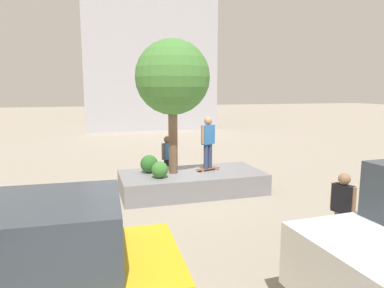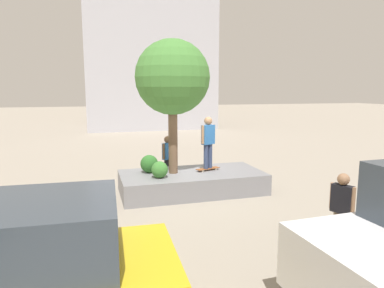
{
  "view_description": "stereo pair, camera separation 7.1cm",
  "coord_description": "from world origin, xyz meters",
  "px_view_note": "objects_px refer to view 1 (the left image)",
  "views": [
    {
      "loc": [
        2.84,
        10.29,
        3.19
      ],
      "look_at": [
        -0.19,
        0.19,
        1.53
      ],
      "focal_mm": 32.39,
      "sensor_mm": 36.0,
      "label": 1
    },
    {
      "loc": [
        2.77,
        10.31,
        3.19
      ],
      "look_at": [
        -0.19,
        0.19,
        1.53
      ],
      "focal_mm": 32.39,
      "sensor_mm": 36.0,
      "label": 2
    }
  ],
  "objects_px": {
    "plaza_tree": "(172,78)",
    "passerby_with_bag": "(343,205)",
    "skateboard": "(208,169)",
    "skateboarder": "(208,139)",
    "pedestrian_crossing": "(167,155)",
    "taxi_cab": "(4,285)",
    "planter_ledge": "(192,182)"
  },
  "relations": [
    {
      "from": "plaza_tree",
      "to": "passerby_with_bag",
      "type": "distance_m",
      "value": 5.87
    },
    {
      "from": "skateboard",
      "to": "passerby_with_bag",
      "type": "height_order",
      "value": "passerby_with_bag"
    },
    {
      "from": "skateboarder",
      "to": "pedestrian_crossing",
      "type": "distance_m",
      "value": 2.04
    },
    {
      "from": "taxi_cab",
      "to": "pedestrian_crossing",
      "type": "height_order",
      "value": "taxi_cab"
    },
    {
      "from": "skateboard",
      "to": "pedestrian_crossing",
      "type": "height_order",
      "value": "pedestrian_crossing"
    },
    {
      "from": "planter_ledge",
      "to": "taxi_cab",
      "type": "height_order",
      "value": "taxi_cab"
    },
    {
      "from": "planter_ledge",
      "to": "taxi_cab",
      "type": "distance_m",
      "value": 7.27
    },
    {
      "from": "skateboard",
      "to": "pedestrian_crossing",
      "type": "distance_m",
      "value": 1.91
    },
    {
      "from": "skateboard",
      "to": "taxi_cab",
      "type": "height_order",
      "value": "taxi_cab"
    },
    {
      "from": "plaza_tree",
      "to": "skateboarder",
      "type": "relative_size",
      "value": 2.46
    },
    {
      "from": "plaza_tree",
      "to": "taxi_cab",
      "type": "relative_size",
      "value": 0.95
    },
    {
      "from": "skateboard",
      "to": "plaza_tree",
      "type": "bearing_deg",
      "value": 0.25
    },
    {
      "from": "taxi_cab",
      "to": "pedestrian_crossing",
      "type": "xyz_separation_m",
      "value": [
        -3.64,
        -7.76,
        -0.08
      ]
    },
    {
      "from": "skateboard",
      "to": "taxi_cab",
      "type": "relative_size",
      "value": 0.19
    },
    {
      "from": "passerby_with_bag",
      "to": "taxi_cab",
      "type": "bearing_deg",
      "value": 13.98
    },
    {
      "from": "skateboarder",
      "to": "passerby_with_bag",
      "type": "xyz_separation_m",
      "value": [
        -1.25,
        4.67,
        -0.76
      ]
    },
    {
      "from": "skateboarder",
      "to": "taxi_cab",
      "type": "bearing_deg",
      "value": 53.09
    },
    {
      "from": "taxi_cab",
      "to": "skateboarder",
      "type": "bearing_deg",
      "value": -126.91
    },
    {
      "from": "pedestrian_crossing",
      "to": "passerby_with_bag",
      "type": "distance_m",
      "value": 6.68
    },
    {
      "from": "skateboard",
      "to": "planter_ledge",
      "type": "bearing_deg",
      "value": 12.04
    },
    {
      "from": "passerby_with_bag",
      "to": "skateboarder",
      "type": "bearing_deg",
      "value": -74.99
    },
    {
      "from": "pedestrian_crossing",
      "to": "plaza_tree",
      "type": "bearing_deg",
      "value": 83.72
    },
    {
      "from": "plaza_tree",
      "to": "passerby_with_bag",
      "type": "relative_size",
      "value": 2.62
    },
    {
      "from": "taxi_cab",
      "to": "pedestrian_crossing",
      "type": "bearing_deg",
      "value": -115.14
    },
    {
      "from": "skateboarder",
      "to": "skateboard",
      "type": "bearing_deg",
      "value": -90.0
    },
    {
      "from": "plaza_tree",
      "to": "taxi_cab",
      "type": "height_order",
      "value": "plaza_tree"
    },
    {
      "from": "pedestrian_crossing",
      "to": "passerby_with_bag",
      "type": "height_order",
      "value": "pedestrian_crossing"
    },
    {
      "from": "taxi_cab",
      "to": "passerby_with_bag",
      "type": "height_order",
      "value": "taxi_cab"
    },
    {
      "from": "planter_ledge",
      "to": "pedestrian_crossing",
      "type": "xyz_separation_m",
      "value": [
        0.39,
        -1.76,
        0.59
      ]
    },
    {
      "from": "pedestrian_crossing",
      "to": "skateboarder",
      "type": "bearing_deg",
      "value": 120.37
    },
    {
      "from": "taxi_cab",
      "to": "plaza_tree",
      "type": "bearing_deg",
      "value": -119.5
    },
    {
      "from": "planter_ledge",
      "to": "skateboarder",
      "type": "bearing_deg",
      "value": -167.96
    }
  ]
}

